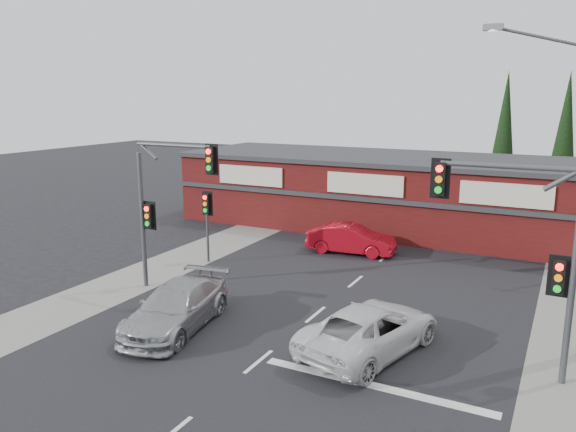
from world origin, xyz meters
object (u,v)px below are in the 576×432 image
at_px(silver_suv, 176,307).
at_px(white_suv, 370,329).
at_px(red_sedan, 351,239).
at_px(shop_building, 404,192).

bearing_deg(silver_suv, white_suv, 2.07).
relative_size(red_sedan, shop_building, 0.16).
bearing_deg(white_suv, red_sedan, -51.49).
xyz_separation_m(white_suv, red_sedan, (-4.42, 9.99, -0.01)).
relative_size(white_suv, red_sedan, 1.21).
distance_m(silver_suv, shop_building, 18.07).
height_order(silver_suv, shop_building, shop_building).
distance_m(silver_suv, red_sedan, 11.46).
relative_size(silver_suv, shop_building, 0.19).
xyz_separation_m(silver_suv, shop_building, (2.70, 17.81, 1.39)).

